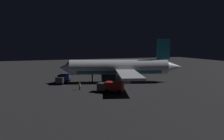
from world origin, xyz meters
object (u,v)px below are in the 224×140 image
ground_crew_worker (80,86)px  traffic_cone_under_wing (90,80)px  airliner (121,68)px  catering_truck (112,87)px  traffic_cone_near_left (108,89)px  traffic_cone_near_right (99,77)px  baggage_truck (63,78)px

ground_crew_worker → traffic_cone_under_wing: size_ratio=3.16×
airliner → traffic_cone_under_wing: bearing=53.3°
catering_truck → traffic_cone_near_left: (1.78, 0.21, -0.95)m
traffic_cone_near_left → traffic_cone_near_right: size_ratio=1.00×
traffic_cone_near_right → traffic_cone_under_wing: bearing=130.1°
traffic_cone_near_left → baggage_truck: bearing=33.2°
catering_truck → ground_crew_worker: catering_truck is taller
baggage_truck → traffic_cone_under_wing: bearing=-83.3°
baggage_truck → catering_truck: bearing=-149.5°
catering_truck → ground_crew_worker: (4.58, 6.14, -0.31)m
ground_crew_worker → catering_truck: bearing=-126.7°
traffic_cone_near_left → airliner: bearing=-37.8°
baggage_truck → catering_truck: size_ratio=1.14×
baggage_truck → traffic_cone_near_right: 11.89m
catering_truck → traffic_cone_under_wing: catering_truck is taller
traffic_cone_near_left → traffic_cone_near_right: same height
airliner → baggage_truck: 15.97m
airliner → ground_crew_worker: airliner is taller
ground_crew_worker → traffic_cone_under_wing: bearing=-24.6°
catering_truck → traffic_cone_near_left: 2.02m
traffic_cone_near_left → traffic_cone_under_wing: 13.92m
ground_crew_worker → traffic_cone_under_wing: ground_crew_worker is taller
airliner → ground_crew_worker: (-5.59, 12.44, -3.15)m
traffic_cone_near_right → airliner: bearing=-155.7°
airliner → traffic_cone_near_right: 10.05m
catering_truck → traffic_cone_under_wing: bearing=3.9°
ground_crew_worker → traffic_cone_near_right: bearing=-31.5°
traffic_cone_near_left → traffic_cone_near_right: 17.09m
baggage_truck → traffic_cone_under_wing: (0.89, -7.65, -0.95)m
baggage_truck → traffic_cone_under_wing: baggage_truck is taller
airliner → traffic_cone_near_right: bearing=24.3°
baggage_truck → ground_crew_worker: baggage_truck is taller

